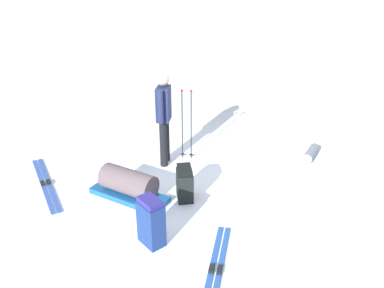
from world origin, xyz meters
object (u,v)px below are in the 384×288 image
(ski_pair_near, at_px, (46,184))
(sleeping_mat_rolled, at_px, (311,153))
(skier_standing, at_px, (164,114))
(gear_sled, at_px, (129,185))
(backpack_large_dark, at_px, (185,184))
(ski_pair_far, at_px, (215,270))
(ski_poles_planted_near, at_px, (187,121))
(backpack_bright, at_px, (151,222))

(ski_pair_near, bearing_deg, sleeping_mat_rolled, -143.57)
(sleeping_mat_rolled, bearing_deg, skier_standing, 29.07)
(gear_sled, bearing_deg, backpack_large_dark, -156.88)
(skier_standing, xyz_separation_m, ski_pair_near, (1.46, 1.52, -0.94))
(ski_pair_far, relative_size, sleeping_mat_rolled, 3.14)
(backpack_large_dark, distance_m, sleeping_mat_rolled, 2.75)
(gear_sled, bearing_deg, ski_pair_near, 9.38)
(ski_poles_planted_near, bearing_deg, gear_sled, 81.77)
(ski_pair_near, distance_m, sleeping_mat_rolled, 4.80)
(backpack_large_dark, relative_size, ski_poles_planted_near, 0.42)
(skier_standing, relative_size, ski_pair_far, 0.98)
(backpack_large_dark, relative_size, backpack_bright, 0.80)
(backpack_large_dark, distance_m, ski_poles_planted_near, 1.48)
(gear_sled, bearing_deg, skier_standing, -88.52)
(skier_standing, relative_size, ski_poles_planted_near, 1.27)
(backpack_bright, bearing_deg, backpack_large_dark, -86.78)
(sleeping_mat_rolled, bearing_deg, ski_poles_planted_near, 24.53)
(backpack_bright, distance_m, ski_poles_planted_near, 2.56)
(backpack_large_dark, bearing_deg, sleeping_mat_rolled, -124.62)
(ski_pair_near, relative_size, gear_sled, 1.21)
(ski_pair_near, relative_size, backpack_large_dark, 2.88)
(ski_pair_near, xyz_separation_m, backpack_large_dark, (-2.30, -0.59, 0.26))
(skier_standing, relative_size, backpack_large_dark, 3.06)
(ski_pair_near, bearing_deg, ski_pair_far, 167.93)
(ski_pair_far, bearing_deg, gear_sled, -27.45)
(ski_pair_near, distance_m, backpack_large_dark, 2.39)
(skier_standing, bearing_deg, ski_poles_planted_near, -126.62)
(ski_pair_near, distance_m, ski_poles_planted_near, 2.66)
(backpack_large_dark, distance_m, gear_sled, 0.88)
(ski_pair_near, relative_size, backpack_bright, 2.31)
(skier_standing, xyz_separation_m, gear_sled, (-0.03, 1.27, -0.73))
(gear_sled, xyz_separation_m, sleeping_mat_rolled, (-2.37, -2.60, -0.13))
(backpack_large_dark, relative_size, sleeping_mat_rolled, 1.01)
(backpack_bright, xyz_separation_m, gear_sled, (0.87, -0.81, -0.12))
(skier_standing, bearing_deg, ski_pair_far, 130.20)
(backpack_large_dark, xyz_separation_m, ski_poles_planted_near, (0.57, -1.29, 0.47))
(backpack_bright, relative_size, ski_poles_planted_near, 0.52)
(ski_pair_far, height_order, gear_sled, gear_sled)
(sleeping_mat_rolled, bearing_deg, backpack_large_dark, 55.38)
(ski_pair_near, xyz_separation_m, backpack_bright, (-2.37, 0.57, 0.33))
(skier_standing, distance_m, ski_poles_planted_near, 0.50)
(gear_sled, bearing_deg, ski_pair_far, 152.55)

